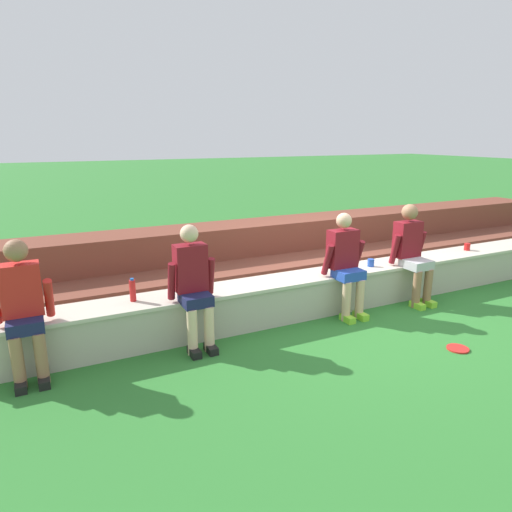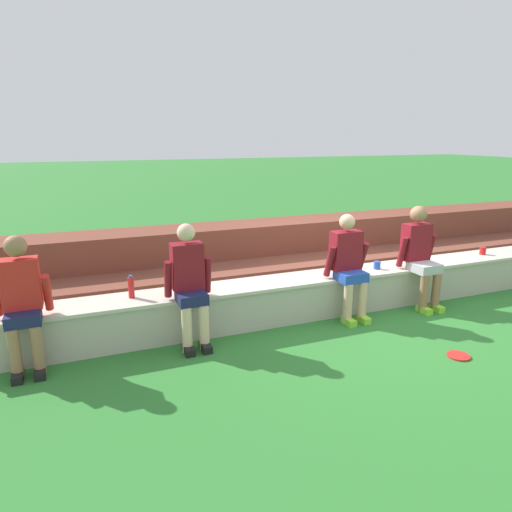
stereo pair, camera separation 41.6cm
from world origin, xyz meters
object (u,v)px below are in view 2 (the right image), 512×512
(person_center, at_px, (349,264))
(person_right_of_center, at_px, (420,253))
(plastic_cup_middle, at_px, (377,265))
(plastic_cup_right_end, at_px, (483,251))
(frisbee, at_px, (458,356))
(person_left_of_center, at_px, (190,282))
(water_bottle_near_left, at_px, (131,287))
(person_far_left, at_px, (22,300))

(person_center, xyz_separation_m, person_right_of_center, (1.13, 0.01, 0.02))
(person_right_of_center, distance_m, plastic_cup_middle, 0.59)
(plastic_cup_right_end, relative_size, frisbee, 0.47)
(person_left_of_center, distance_m, water_bottle_near_left, 0.67)
(person_right_of_center, bearing_deg, person_left_of_center, -179.33)
(person_center, bearing_deg, person_left_of_center, -179.31)
(water_bottle_near_left, bearing_deg, person_far_left, -165.07)
(person_center, distance_m, person_right_of_center, 1.13)
(person_far_left, relative_size, person_center, 1.02)
(person_far_left, xyz_separation_m, water_bottle_near_left, (1.06, 0.28, -0.09))
(person_left_of_center, height_order, frisbee, person_left_of_center)
(water_bottle_near_left, bearing_deg, person_right_of_center, -4.28)
(water_bottle_near_left, relative_size, plastic_cup_right_end, 2.34)
(plastic_cup_middle, bearing_deg, person_far_left, -177.09)
(person_far_left, xyz_separation_m, person_center, (3.68, -0.01, -0.02))
(person_left_of_center, bearing_deg, person_right_of_center, 0.67)
(person_left_of_center, height_order, water_bottle_near_left, person_left_of_center)
(person_center, xyz_separation_m, plastic_cup_right_end, (2.57, 0.28, -0.14))
(person_far_left, relative_size, person_right_of_center, 0.99)
(person_center, bearing_deg, frisbee, -70.08)
(plastic_cup_right_end, bearing_deg, water_bottle_near_left, 179.91)
(plastic_cup_middle, height_order, frisbee, plastic_cup_middle)
(plastic_cup_right_end, distance_m, frisbee, 2.72)
(person_far_left, distance_m, person_center, 3.68)
(person_far_left, relative_size, frisbee, 5.77)
(person_left_of_center, relative_size, plastic_cup_right_end, 12.25)
(person_left_of_center, xyz_separation_m, water_bottle_near_left, (-0.59, 0.32, -0.08))
(person_far_left, bearing_deg, person_right_of_center, 0.02)
(water_bottle_near_left, distance_m, frisbee, 3.61)
(person_center, bearing_deg, plastic_cup_right_end, 6.32)
(person_right_of_center, xyz_separation_m, water_bottle_near_left, (-3.75, 0.28, -0.10))
(person_far_left, distance_m, water_bottle_near_left, 1.10)
(person_left_of_center, distance_m, plastic_cup_right_end, 4.62)
(person_far_left, bearing_deg, plastic_cup_middle, 2.91)
(frisbee, bearing_deg, person_left_of_center, 151.74)
(person_far_left, height_order, plastic_cup_middle, person_far_left)
(person_center, relative_size, frisbee, 5.67)
(person_right_of_center, xyz_separation_m, plastic_cup_middle, (-0.52, 0.22, -0.17))
(person_left_of_center, height_order, person_right_of_center, person_right_of_center)
(person_center, height_order, plastic_cup_right_end, person_center)
(person_left_of_center, xyz_separation_m, plastic_cup_middle, (2.64, 0.25, -0.15))
(person_left_of_center, height_order, plastic_cup_right_end, person_left_of_center)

